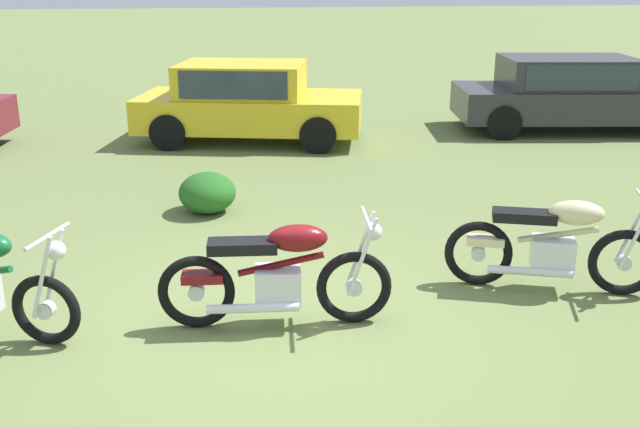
{
  "coord_description": "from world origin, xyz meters",
  "views": [
    {
      "loc": [
        -0.5,
        -6.05,
        3.01
      ],
      "look_at": [
        0.51,
        0.91,
        0.68
      ],
      "focal_mm": 41.17,
      "sensor_mm": 36.0,
      "label": 1
    }
  ],
  "objects_px": {
    "car_charcoal": "(570,90)",
    "motorcycle_cream": "(554,244)",
    "motorcycle_maroon": "(278,275)",
    "car_yellow": "(247,98)",
    "shrub_low": "(207,193)"
  },
  "relations": [
    {
      "from": "motorcycle_maroon",
      "to": "car_charcoal",
      "type": "distance_m",
      "value": 10.0
    },
    {
      "from": "motorcycle_cream",
      "to": "car_yellow",
      "type": "height_order",
      "value": "car_yellow"
    },
    {
      "from": "motorcycle_maroon",
      "to": "car_yellow",
      "type": "relative_size",
      "value": 0.47
    },
    {
      "from": "car_yellow",
      "to": "shrub_low",
      "type": "xyz_separation_m",
      "value": [
        -0.74,
        -4.21,
        -0.54
      ]
    },
    {
      "from": "motorcycle_maroon",
      "to": "shrub_low",
      "type": "distance_m",
      "value": 3.43
    },
    {
      "from": "car_yellow",
      "to": "car_charcoal",
      "type": "relative_size",
      "value": 0.92
    },
    {
      "from": "car_charcoal",
      "to": "motorcycle_cream",
      "type": "bearing_deg",
      "value": -109.22
    },
    {
      "from": "motorcycle_cream",
      "to": "car_yellow",
      "type": "xyz_separation_m",
      "value": [
        -2.62,
        7.2,
        0.32
      ]
    },
    {
      "from": "car_charcoal",
      "to": "shrub_low",
      "type": "relative_size",
      "value": 5.86
    },
    {
      "from": "motorcycle_maroon",
      "to": "shrub_low",
      "type": "height_order",
      "value": "motorcycle_maroon"
    },
    {
      "from": "motorcycle_maroon",
      "to": "motorcycle_cream",
      "type": "height_order",
      "value": "same"
    },
    {
      "from": "car_charcoal",
      "to": "car_yellow",
      "type": "bearing_deg",
      "value": -171.55
    },
    {
      "from": "motorcycle_maroon",
      "to": "motorcycle_cream",
      "type": "distance_m",
      "value": 2.75
    },
    {
      "from": "motorcycle_maroon",
      "to": "car_yellow",
      "type": "distance_m",
      "value": 7.58
    },
    {
      "from": "motorcycle_cream",
      "to": "car_charcoal",
      "type": "xyz_separation_m",
      "value": [
        3.72,
        7.27,
        0.32
      ]
    }
  ]
}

